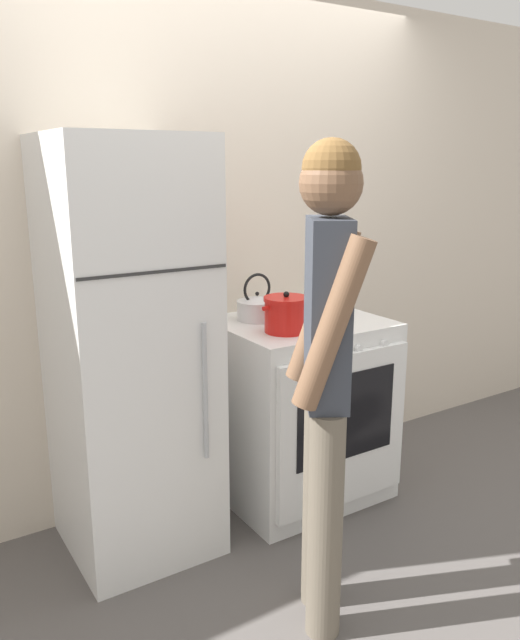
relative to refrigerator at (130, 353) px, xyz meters
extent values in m
plane|color=#5B5654|center=(0.59, 0.32, -0.91)|extent=(14.00, 14.00, 0.00)
cube|color=beige|center=(0.59, 0.35, 0.37)|extent=(10.00, 0.06, 2.55)
cube|color=white|center=(0.00, 0.00, 0.00)|extent=(0.61, 0.63, 1.81)
cube|color=#2D2D2D|center=(0.00, -0.32, 0.40)|extent=(0.60, 0.01, 0.01)
cylinder|color=#B2B5BA|center=(0.19, -0.33, -0.11)|extent=(0.02, 0.02, 0.58)
cube|color=white|center=(0.89, -0.02, -0.44)|extent=(0.81, 0.68, 0.93)
cube|color=black|center=(0.89, -0.02, 0.02)|extent=(0.79, 0.66, 0.02)
cube|color=black|center=(0.89, -0.33, -0.45)|extent=(0.71, 0.05, 0.71)
cylinder|color=black|center=(0.71, -0.16, 0.03)|extent=(0.22, 0.22, 0.01)
cylinder|color=black|center=(1.07, -0.16, 0.03)|extent=(0.22, 0.22, 0.01)
cylinder|color=black|center=(0.71, 0.11, 0.03)|extent=(0.22, 0.22, 0.01)
cylinder|color=black|center=(1.07, 0.11, 0.03)|extent=(0.22, 0.22, 0.01)
cylinder|color=silver|center=(0.65, -0.37, -0.04)|extent=(0.04, 0.02, 0.04)
cylinder|color=silver|center=(0.81, -0.37, -0.04)|extent=(0.04, 0.02, 0.04)
cylinder|color=silver|center=(0.97, -0.37, -0.04)|extent=(0.04, 0.02, 0.04)
cylinder|color=silver|center=(1.13, -0.37, -0.04)|extent=(0.04, 0.02, 0.04)
cube|color=white|center=(0.89, -0.38, -0.43)|extent=(0.75, 0.03, 0.75)
cube|color=black|center=(0.89, -0.40, -0.35)|extent=(0.57, 0.01, 0.42)
cylinder|color=red|center=(0.71, -0.16, 0.10)|extent=(0.20, 0.20, 0.15)
cylinder|color=red|center=(0.71, -0.16, 0.19)|extent=(0.21, 0.21, 0.02)
sphere|color=black|center=(0.71, -0.16, 0.21)|extent=(0.03, 0.03, 0.03)
cylinder|color=red|center=(0.59, -0.16, 0.15)|extent=(0.03, 0.02, 0.02)
cylinder|color=red|center=(0.82, -0.16, 0.15)|extent=(0.03, 0.02, 0.02)
cylinder|color=silver|center=(0.72, 0.11, 0.08)|extent=(0.20, 0.20, 0.10)
cone|color=silver|center=(0.72, 0.11, 0.14)|extent=(0.19, 0.19, 0.03)
sphere|color=black|center=(0.72, 0.11, 0.16)|extent=(0.02, 0.02, 0.02)
cone|color=silver|center=(0.82, 0.11, 0.09)|extent=(0.11, 0.03, 0.09)
torus|color=black|center=(0.72, 0.11, 0.19)|extent=(0.16, 0.01, 0.16)
cylinder|color=#B7BABF|center=(1.09, 0.12, 0.10)|extent=(0.08, 0.08, 0.15)
cylinder|color=#9E7547|center=(1.09, 0.11, 0.17)|extent=(0.03, 0.04, 0.23)
cylinder|color=#232326|center=(1.08, 0.10, 0.16)|extent=(0.02, 0.02, 0.20)
cylinder|color=#B2B5BA|center=(1.08, 0.13, 0.14)|extent=(0.02, 0.01, 0.16)
cylinder|color=#6B6051|center=(0.36, -0.91, -0.47)|extent=(0.13, 0.13, 0.87)
cylinder|color=#6B6051|center=(0.44, -0.77, -0.47)|extent=(0.13, 0.13, 0.87)
cube|color=#383D47|center=(0.40, -0.84, 0.29)|extent=(0.24, 0.28, 0.65)
cylinder|color=brown|center=(0.33, -0.96, 0.29)|extent=(0.27, 0.21, 0.58)
cylinder|color=brown|center=(0.47, -0.72, 0.29)|extent=(0.27, 0.21, 0.58)
sphere|color=brown|center=(0.40, -0.84, 0.73)|extent=(0.21, 0.21, 0.21)
sphere|color=brown|center=(0.40, -0.84, 0.78)|extent=(0.19, 0.19, 0.19)
camera|label=1|loc=(-0.90, -2.46, 0.79)|focal=35.00mm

